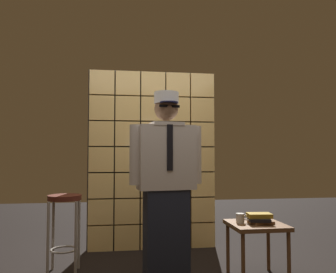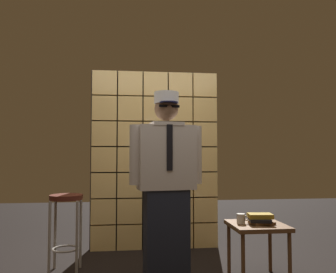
# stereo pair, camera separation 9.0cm
# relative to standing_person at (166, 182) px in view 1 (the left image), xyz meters

# --- Properties ---
(glass_block_wall) EXTENTS (1.67, 0.10, 2.33)m
(glass_block_wall) POSITION_rel_standing_person_xyz_m (-0.02, 1.17, 0.20)
(glass_block_wall) COLOR #F2C672
(glass_block_wall) RESTS_ON ground
(standing_person) EXTENTS (0.73, 0.34, 1.81)m
(standing_person) POSITION_rel_standing_person_xyz_m (0.00, 0.00, 0.00)
(standing_person) COLOR #1E2333
(standing_person) RESTS_ON ground
(bar_stool) EXTENTS (0.34, 0.34, 0.79)m
(bar_stool) POSITION_rel_standing_person_xyz_m (-1.00, 0.38, -0.36)
(bar_stool) COLOR #592319
(bar_stool) RESTS_ON ground
(side_table) EXTENTS (0.52, 0.52, 0.53)m
(side_table) POSITION_rel_standing_person_xyz_m (0.88, -0.05, -0.48)
(side_table) COLOR brown
(side_table) RESTS_ON ground
(book_stack) EXTENTS (0.26, 0.23, 0.10)m
(book_stack) POSITION_rel_standing_person_xyz_m (0.91, -0.08, -0.36)
(book_stack) COLOR brown
(book_stack) RESTS_ON side_table
(coffee_mug) EXTENTS (0.13, 0.08, 0.09)m
(coffee_mug) POSITION_rel_standing_person_xyz_m (0.73, -0.02, -0.36)
(coffee_mug) COLOR silver
(coffee_mug) RESTS_ON side_table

